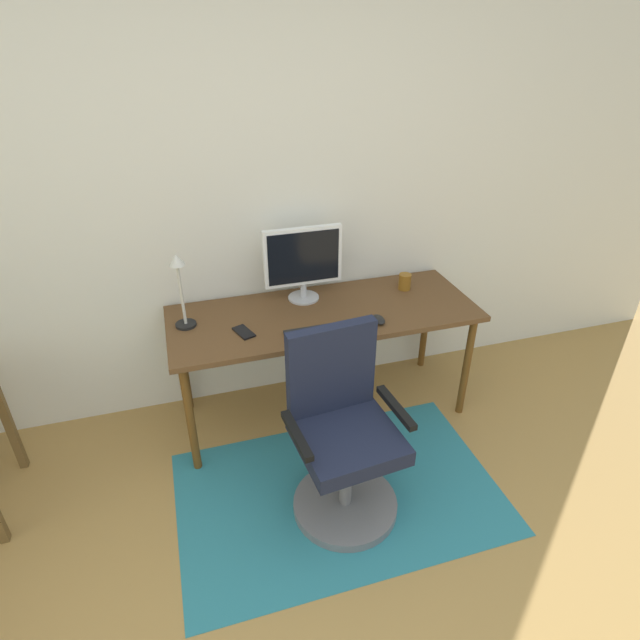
{
  "coord_description": "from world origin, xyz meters",
  "views": [
    {
      "loc": [
        -0.51,
        -0.61,
        2.11
      ],
      "look_at": [
        0.14,
        1.56,
        0.8
      ],
      "focal_mm": 29.05,
      "sensor_mm": 36.0,
      "label": 1
    }
  ],
  "objects_px": {
    "desk_lamp": "(180,283)",
    "office_chair": "(342,443)",
    "monitor": "(303,260)",
    "cell_phone": "(244,332)",
    "desk": "(324,321)",
    "coffee_cup": "(405,282)",
    "computer_mouse": "(379,320)",
    "keyboard": "(326,332)"
  },
  "relations": [
    {
      "from": "desk",
      "to": "coffee_cup",
      "type": "bearing_deg",
      "value": 13.08
    },
    {
      "from": "desk",
      "to": "cell_phone",
      "type": "distance_m",
      "value": 0.48
    },
    {
      "from": "desk_lamp",
      "to": "office_chair",
      "type": "xyz_separation_m",
      "value": [
        0.62,
        -0.77,
        -0.57
      ]
    },
    {
      "from": "office_chair",
      "to": "desk_lamp",
      "type": "bearing_deg",
      "value": 123.58
    },
    {
      "from": "desk",
      "to": "office_chair",
      "type": "height_order",
      "value": "office_chair"
    },
    {
      "from": "monitor",
      "to": "desk",
      "type": "bearing_deg",
      "value": -69.33
    },
    {
      "from": "monitor",
      "to": "keyboard",
      "type": "height_order",
      "value": "monitor"
    },
    {
      "from": "desk",
      "to": "computer_mouse",
      "type": "height_order",
      "value": "computer_mouse"
    },
    {
      "from": "computer_mouse",
      "to": "coffee_cup",
      "type": "relative_size",
      "value": 1.08
    },
    {
      "from": "cell_phone",
      "to": "desk_lamp",
      "type": "height_order",
      "value": "desk_lamp"
    },
    {
      "from": "desk",
      "to": "coffee_cup",
      "type": "relative_size",
      "value": 17.81
    },
    {
      "from": "desk_lamp",
      "to": "cell_phone",
      "type": "bearing_deg",
      "value": -29.92
    },
    {
      "from": "monitor",
      "to": "computer_mouse",
      "type": "relative_size",
      "value": 4.3
    },
    {
      "from": "monitor",
      "to": "desk_lamp",
      "type": "height_order",
      "value": "monitor"
    },
    {
      "from": "monitor",
      "to": "keyboard",
      "type": "relative_size",
      "value": 1.04
    },
    {
      "from": "keyboard",
      "to": "office_chair",
      "type": "height_order",
      "value": "office_chair"
    },
    {
      "from": "cell_phone",
      "to": "desk_lamp",
      "type": "relative_size",
      "value": 0.34
    },
    {
      "from": "keyboard",
      "to": "cell_phone",
      "type": "distance_m",
      "value": 0.43
    },
    {
      "from": "monitor",
      "to": "desk_lamp",
      "type": "xyz_separation_m",
      "value": [
        -0.68,
        -0.12,
        0.01
      ]
    },
    {
      "from": "monitor",
      "to": "cell_phone",
      "type": "xyz_separation_m",
      "value": [
        -0.4,
        -0.28,
        -0.24
      ]
    },
    {
      "from": "coffee_cup",
      "to": "desk",
      "type": "bearing_deg",
      "value": -166.92
    },
    {
      "from": "keyboard",
      "to": "cell_phone",
      "type": "xyz_separation_m",
      "value": [
        -0.41,
        0.13,
        -0.0
      ]
    },
    {
      "from": "monitor",
      "to": "cell_phone",
      "type": "height_order",
      "value": "monitor"
    },
    {
      "from": "coffee_cup",
      "to": "desk_lamp",
      "type": "bearing_deg",
      "value": -177.21
    },
    {
      "from": "keyboard",
      "to": "computer_mouse",
      "type": "xyz_separation_m",
      "value": [
        0.3,
        0.03,
        0.01
      ]
    },
    {
      "from": "computer_mouse",
      "to": "desk_lamp",
      "type": "relative_size",
      "value": 0.25
    },
    {
      "from": "keyboard",
      "to": "desk_lamp",
      "type": "height_order",
      "value": "desk_lamp"
    },
    {
      "from": "monitor",
      "to": "computer_mouse",
      "type": "xyz_separation_m",
      "value": [
        0.31,
        -0.38,
        -0.23
      ]
    },
    {
      "from": "keyboard",
      "to": "desk_lamp",
      "type": "bearing_deg",
      "value": 157.2
    },
    {
      "from": "cell_phone",
      "to": "coffee_cup",
      "type": "bearing_deg",
      "value": -6.95
    },
    {
      "from": "keyboard",
      "to": "cell_phone",
      "type": "relative_size",
      "value": 3.07
    },
    {
      "from": "desk",
      "to": "desk_lamp",
      "type": "relative_size",
      "value": 4.18
    },
    {
      "from": "computer_mouse",
      "to": "desk_lamp",
      "type": "distance_m",
      "value": 1.06
    },
    {
      "from": "coffee_cup",
      "to": "office_chair",
      "type": "relative_size",
      "value": 0.1
    },
    {
      "from": "desk",
      "to": "keyboard",
      "type": "bearing_deg",
      "value": -104.54
    },
    {
      "from": "desk_lamp",
      "to": "office_chair",
      "type": "bearing_deg",
      "value": -51.04
    },
    {
      "from": "monitor",
      "to": "coffee_cup",
      "type": "xyz_separation_m",
      "value": [
        0.62,
        -0.06,
        -0.2
      ]
    },
    {
      "from": "cell_phone",
      "to": "office_chair",
      "type": "xyz_separation_m",
      "value": [
        0.34,
        -0.61,
        -0.32
      ]
    },
    {
      "from": "cell_phone",
      "to": "desk",
      "type": "bearing_deg",
      "value": -7.62
    },
    {
      "from": "desk_lamp",
      "to": "office_chair",
      "type": "distance_m",
      "value": 1.14
    },
    {
      "from": "computer_mouse",
      "to": "desk_lamp",
      "type": "xyz_separation_m",
      "value": [
        -1.0,
        0.26,
        0.24
      ]
    },
    {
      "from": "keyboard",
      "to": "desk_lamp",
      "type": "xyz_separation_m",
      "value": [
        -0.69,
        0.29,
        0.25
      ]
    }
  ]
}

